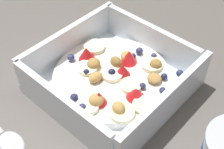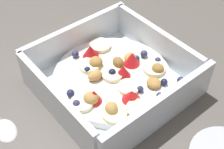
{
  "view_description": "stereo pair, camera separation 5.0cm",
  "coord_description": "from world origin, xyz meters",
  "views": [
    {
      "loc": [
        0.26,
        0.24,
        0.38
      ],
      "look_at": [
        0.0,
        0.0,
        0.03
      ],
      "focal_mm": 49.63,
      "sensor_mm": 36.0,
      "label": 1
    },
    {
      "loc": [
        0.23,
        0.27,
        0.38
      ],
      "look_at": [
        0.0,
        0.0,
        0.03
      ],
      "focal_mm": 49.63,
      "sensor_mm": 36.0,
      "label": 2
    }
  ],
  "objects": [
    {
      "name": "ground_plane",
      "position": [
        0.0,
        0.0,
        0.0
      ],
      "size": [
        2.4,
        2.4,
        0.0
      ],
      "primitive_type": "plane",
      "color": "#56514C"
    },
    {
      "name": "fruit_bowl",
      "position": [
        0.0,
        0.0,
        0.02
      ],
      "size": [
        0.22,
        0.22,
        0.07
      ],
      "color": "white",
      "rests_on": "ground"
    }
  ]
}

